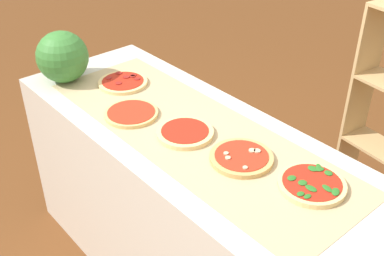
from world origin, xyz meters
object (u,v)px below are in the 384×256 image
at_px(pizza_plain_1, 131,113).
at_px(pizza_plain_2, 185,133).
at_px(pizza_mushroom_3, 241,157).
at_px(pizza_spinach_4, 312,184).
at_px(watermelon, 62,57).
at_px(pizza_pepperoni_0, 123,82).

distance_m(pizza_plain_1, pizza_plain_2, 0.31).
height_order(pizza_plain_2, pizza_mushroom_3, pizza_mushroom_3).
distance_m(pizza_plain_1, pizza_mushroom_3, 0.61).
xyz_separation_m(pizza_spinach_4, watermelon, (-1.42, -0.27, 0.12)).
distance_m(pizza_pepperoni_0, pizza_plain_1, 0.33).
height_order(pizza_pepperoni_0, pizza_mushroom_3, pizza_mushroom_3).
bearing_deg(pizza_plain_1, pizza_mushroom_3, 13.28).
height_order(pizza_mushroom_3, pizza_spinach_4, same).
bearing_deg(pizza_mushroom_3, pizza_plain_2, -169.46).
relative_size(pizza_plain_2, watermelon, 0.94).
height_order(pizza_pepperoni_0, pizza_plain_2, same).
distance_m(pizza_pepperoni_0, watermelon, 0.34).
bearing_deg(pizza_plain_1, pizza_plain_2, 15.97).
bearing_deg(pizza_spinach_4, pizza_plain_2, -167.30).
relative_size(pizza_plain_1, pizza_spinach_4, 0.98).
xyz_separation_m(pizza_plain_1, pizza_mushroom_3, (0.59, 0.14, 0.00)).
height_order(pizza_spinach_4, watermelon, watermelon).
xyz_separation_m(pizza_pepperoni_0, pizza_spinach_4, (1.18, 0.07, 0.00)).
distance_m(pizza_mushroom_3, watermelon, 1.15).
bearing_deg(pizza_mushroom_3, watermelon, -170.20).
relative_size(pizza_spinach_4, watermelon, 0.95).
relative_size(pizza_pepperoni_0, pizza_spinach_4, 1.00).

